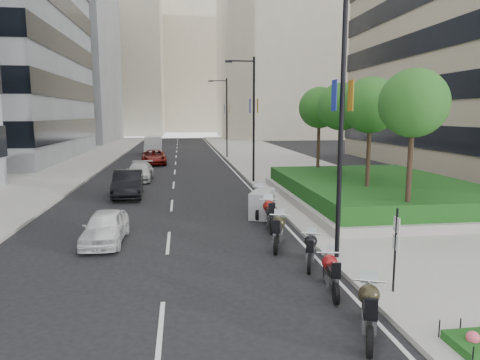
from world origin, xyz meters
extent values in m
plane|color=black|center=(0.00, 0.00, 0.00)|extent=(160.00, 160.00, 0.00)
cube|color=#9E9B93|center=(9.00, 30.00, 0.07)|extent=(10.00, 100.00, 0.15)
cube|color=#9E9B93|center=(-12.00, 30.00, 0.07)|extent=(8.00, 100.00, 0.15)
cube|color=silver|center=(3.70, 30.00, 0.01)|extent=(0.12, 100.00, 0.01)
cube|color=silver|center=(-1.50, 30.00, 0.01)|extent=(0.12, 100.00, 0.01)
cube|color=gray|center=(-24.00, 70.00, 15.00)|extent=(22.00, 26.00, 30.00)
cube|color=#B7AD93|center=(22.00, 80.00, 18.00)|extent=(28.00, 24.00, 36.00)
cube|color=#B7AD93|center=(-18.00, 100.00, 17.00)|extent=(26.00, 24.00, 34.00)
cube|color=#B7AD93|center=(2.00, 120.00, 19.00)|extent=(30.00, 24.00, 38.00)
cube|color=#A09C95|center=(10.00, 10.00, 0.35)|extent=(10.00, 14.00, 0.40)
cube|color=#144616|center=(10.00, 10.00, 0.95)|extent=(9.40, 13.40, 0.80)
cylinder|color=#332319|center=(8.50, 4.00, 2.55)|extent=(0.22, 0.22, 4.00)
sphere|color=#25541A|center=(8.50, 4.00, 5.45)|extent=(2.80, 2.80, 2.80)
cylinder|color=#332319|center=(8.50, 8.00, 2.55)|extent=(0.22, 0.22, 4.00)
sphere|color=#25541A|center=(8.50, 8.00, 5.45)|extent=(2.80, 2.80, 2.80)
cylinder|color=#332319|center=(8.50, 12.00, 2.55)|extent=(0.22, 0.22, 4.00)
sphere|color=#25541A|center=(8.50, 12.00, 5.45)|extent=(2.80, 2.80, 2.80)
cylinder|color=#332319|center=(8.50, 16.00, 2.55)|extent=(0.22, 0.22, 4.00)
sphere|color=#25541A|center=(8.50, 16.00, 5.45)|extent=(2.80, 2.80, 2.80)
cylinder|color=black|center=(4.30, 1.00, 4.50)|extent=(0.16, 0.16, 9.00)
cube|color=orange|center=(4.58, 1.00, 5.60)|extent=(0.02, 0.45, 1.00)
cube|color=#1B2B99|center=(4.02, 1.00, 5.60)|extent=(0.02, 0.45, 1.00)
cylinder|color=black|center=(4.30, 18.00, 4.50)|extent=(0.16, 0.16, 9.00)
cylinder|color=black|center=(3.40, 18.00, 8.70)|extent=(1.80, 0.10, 0.10)
cube|color=black|center=(2.50, 18.00, 8.65)|extent=(0.50, 0.22, 0.14)
cube|color=orange|center=(4.58, 18.00, 5.60)|extent=(0.02, 0.45, 1.00)
cube|color=#1B2B99|center=(4.02, 18.00, 5.60)|extent=(0.02, 0.45, 1.00)
cylinder|color=black|center=(4.30, 36.00, 4.50)|extent=(0.16, 0.16, 9.00)
cylinder|color=black|center=(3.40, 36.00, 8.70)|extent=(1.80, 0.10, 0.10)
cube|color=black|center=(2.50, 36.00, 8.65)|extent=(0.50, 0.22, 0.14)
cube|color=orange|center=(4.58, 36.00, 5.60)|extent=(0.02, 0.45, 1.00)
cube|color=#1B2B99|center=(4.02, 36.00, 5.60)|extent=(0.02, 0.45, 1.00)
cylinder|color=black|center=(4.80, -2.00, 1.25)|extent=(0.06, 0.06, 2.50)
cube|color=silver|center=(4.80, -2.00, 2.05)|extent=(0.02, 0.32, 0.42)
cube|color=silver|center=(4.80, -2.00, 1.55)|extent=(0.02, 0.32, 0.42)
cylinder|color=black|center=(2.87, -4.72, 0.32)|extent=(0.36, 0.64, 0.64)
cylinder|color=black|center=(3.50, -3.20, 0.32)|extent=(0.36, 0.64, 0.64)
cube|color=silver|center=(3.16, -4.01, 0.49)|extent=(0.62, 0.92, 0.43)
sphere|color=#2A2617|center=(3.29, -3.70, 0.88)|extent=(0.49, 0.49, 0.49)
cube|color=black|center=(3.05, -4.29, 0.82)|extent=(0.56, 0.82, 0.16)
cylinder|color=silver|center=(3.40, -3.44, 1.11)|extent=(0.72, 0.34, 0.05)
cylinder|color=black|center=(3.06, -2.24, 0.29)|extent=(0.20, 0.59, 0.58)
cylinder|color=black|center=(3.30, -0.77, 0.29)|extent=(0.20, 0.59, 0.58)
cube|color=silver|center=(3.18, -1.55, 0.45)|extent=(0.40, 0.83, 0.39)
sphere|color=maroon|center=(3.23, -1.25, 0.80)|extent=(0.45, 0.45, 0.45)
cube|color=black|center=(3.13, -1.83, 0.74)|extent=(0.37, 0.73, 0.15)
cylinder|color=silver|center=(3.27, -1.00, 1.01)|extent=(0.69, 0.16, 0.05)
cylinder|color=black|center=(3.01, -0.02, 0.28)|extent=(0.29, 0.56, 0.56)
cylinder|color=black|center=(3.49, 1.34, 0.28)|extent=(0.29, 0.56, 0.56)
cube|color=silver|center=(3.24, 0.62, 0.43)|extent=(0.51, 0.81, 0.38)
sphere|color=black|center=(3.34, 0.90, 0.78)|extent=(0.43, 0.43, 0.43)
cube|color=black|center=(3.15, 0.37, 0.72)|extent=(0.46, 0.72, 0.14)
cylinder|color=silver|center=(3.42, 1.13, 0.98)|extent=(0.65, 0.27, 0.05)
cylinder|color=black|center=(2.38, 1.97, 0.32)|extent=(0.32, 0.65, 0.65)
cylinder|color=black|center=(2.90, 3.56, 0.32)|extent=(0.32, 0.65, 0.65)
cube|color=silver|center=(2.62, 2.72, 0.50)|extent=(0.58, 0.94, 0.44)
sphere|color=black|center=(2.73, 3.04, 0.90)|extent=(0.50, 0.50, 0.50)
cube|color=black|center=(2.53, 2.42, 0.83)|extent=(0.52, 0.83, 0.17)
cylinder|color=silver|center=(2.82, 3.31, 1.13)|extent=(0.75, 0.29, 0.05)
cylinder|color=black|center=(2.78, 4.51, 0.35)|extent=(0.20, 0.70, 0.69)
cylinder|color=black|center=(2.94, 6.29, 0.35)|extent=(0.20, 0.70, 0.69)
cube|color=silver|center=(2.85, 5.35, 0.54)|extent=(0.42, 0.97, 0.47)
sphere|color=maroon|center=(2.89, 5.71, 0.96)|extent=(0.54, 0.54, 0.54)
cube|color=black|center=(2.82, 5.01, 0.89)|extent=(0.39, 0.86, 0.18)
cylinder|color=silver|center=(2.92, 6.01, 1.20)|extent=(0.83, 0.13, 0.06)
cylinder|color=black|center=(2.65, 6.92, 0.32)|extent=(0.36, 0.63, 0.63)
cylinder|color=black|center=(3.30, 8.43, 0.32)|extent=(0.36, 0.63, 0.63)
cube|color=gray|center=(2.97, 7.67, 0.67)|extent=(1.65, 2.32, 1.28)
cylinder|color=black|center=(3.08, 9.05, 0.30)|extent=(0.21, 0.61, 0.60)
cylinder|color=black|center=(3.34, 10.58, 0.30)|extent=(0.21, 0.61, 0.60)
cube|color=silver|center=(3.20, 9.77, 0.46)|extent=(0.42, 0.86, 0.41)
sphere|color=black|center=(3.25, 10.08, 0.83)|extent=(0.46, 0.46, 0.46)
cube|color=black|center=(3.16, 9.48, 0.77)|extent=(0.38, 0.76, 0.15)
cylinder|color=silver|center=(3.30, 10.34, 1.04)|extent=(0.71, 0.16, 0.05)
imported|color=white|center=(-3.93, 4.29, 0.63)|extent=(1.58, 3.75, 1.27)
imported|color=black|center=(-4.19, 14.06, 0.80)|extent=(1.95, 4.92, 1.59)
imported|color=silver|center=(-4.09, 20.53, 0.68)|extent=(1.99, 4.70, 1.35)
imported|color=maroon|center=(-3.65, 31.26, 0.73)|extent=(2.77, 5.38, 1.45)
cube|color=silver|center=(-4.35, 42.56, 1.13)|extent=(2.21, 5.45, 2.26)
cube|color=silver|center=(-4.35, 40.51, 0.59)|extent=(2.09, 1.35, 1.19)
cylinder|color=black|center=(-5.21, 40.62, 0.38)|extent=(0.27, 0.75, 0.75)
cylinder|color=black|center=(-3.48, 40.62, 0.38)|extent=(0.27, 0.75, 0.75)
cylinder|color=black|center=(-5.21, 44.28, 0.38)|extent=(0.27, 0.75, 0.75)
cylinder|color=black|center=(-3.48, 44.28, 0.38)|extent=(0.27, 0.75, 0.75)
camera|label=1|loc=(-0.94, -12.53, 5.00)|focal=32.00mm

